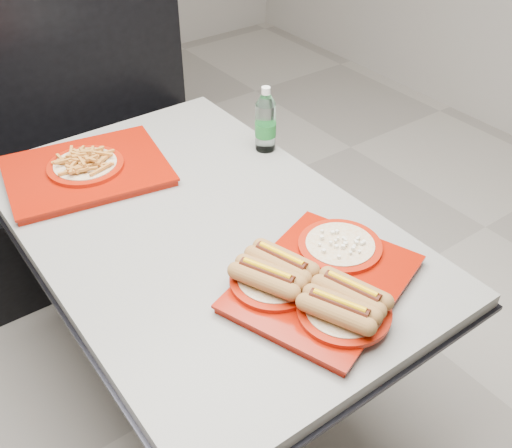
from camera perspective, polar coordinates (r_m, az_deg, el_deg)
ground at (r=2.28m, az=-4.23°, el=-15.03°), size 6.00×6.00×0.00m
diner_table at (r=1.85m, az=-5.05°, el=-3.92°), size 0.92×1.42×0.75m
booth_bench at (r=2.78m, az=-16.96°, el=5.50°), size 1.30×0.57×1.35m
tray_near at (r=1.50m, az=6.00°, el=-5.35°), size 0.56×0.50×0.10m
tray_far at (r=2.00m, az=-15.89°, el=5.21°), size 0.56×0.47×0.10m
water_bottle at (r=2.04m, az=0.92°, el=9.60°), size 0.07×0.07×0.23m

